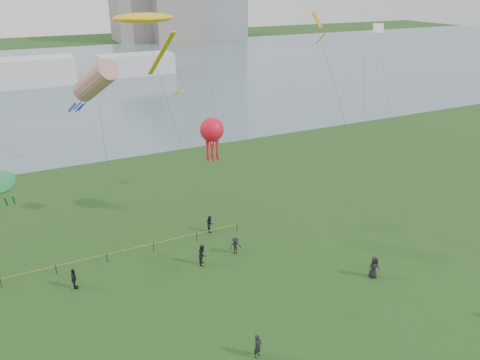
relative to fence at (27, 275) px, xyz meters
name	(u,v)px	position (x,y,z in m)	size (l,w,h in m)	color
ground_plane	(308,352)	(15.57, -15.95, -0.55)	(400.00, 400.00, 0.00)	#173912
lake	(78,78)	(15.57, 84.05, -0.53)	(400.00, 120.00, 0.08)	slate
building_low	(134,2)	(47.57, 152.05, 13.45)	(16.00, 18.00, 28.00)	gray
pavilion_left	(22,73)	(3.57, 79.05, 2.45)	(22.00, 8.00, 6.00)	silver
pavilion_right	(136,64)	(29.57, 82.05, 1.95)	(18.00, 7.00, 5.00)	silver
fence	(27,275)	(0.00, 0.00, 0.00)	(24.07, 0.07, 1.05)	black
spectator_a	(203,255)	(13.22, -3.75, 0.34)	(0.87, 0.68, 1.79)	black
spectator_b	(235,246)	(16.33, -3.47, 0.22)	(1.00, 0.58, 1.55)	black
spectator_c	(74,279)	(3.20, -2.61, 0.30)	(1.00, 0.42, 1.71)	black
spectator_d	(374,267)	(24.69, -11.33, 0.35)	(0.89, 0.58, 1.82)	black
spectator_f	(258,346)	(12.47, -14.90, 0.27)	(0.60, 0.39, 1.64)	black
spectator_g	(210,224)	(15.86, 1.11, 0.24)	(0.77, 0.60, 1.59)	black
kite_stingray	(144,19)	(12.01, 4.61, 18.24)	(5.16, 10.06, 19.27)	#3F3F42
kite_windsock	(95,81)	(7.42, 3.33, 13.82)	(4.22, 5.14, 16.27)	#3F3F42
kite_octopus	(212,130)	(16.89, 2.60, 8.74)	(2.18, 6.60, 10.47)	#3F3F42
kite_delta	(323,41)	(21.82, -6.54, 17.18)	(2.48, 15.96, 19.68)	#3F3F42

